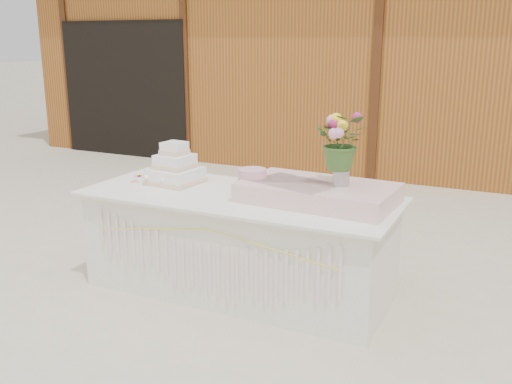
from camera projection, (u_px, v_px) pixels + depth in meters
ground at (239, 289)px, 4.48m from camera, size 80.00×80.00×0.00m
barn at (407, 54)px, 9.27m from camera, size 12.60×4.60×3.30m
cake_table at (239, 243)px, 4.38m from camera, size 2.40×1.00×0.77m
wedding_cake at (175, 169)px, 4.60m from camera, size 0.41×0.41×0.34m
pink_cake_stand at (252, 180)px, 4.26m from camera, size 0.27×0.27×0.20m
satin_runner at (318, 193)px, 4.09m from camera, size 1.11×0.68×0.14m
flower_vase at (341, 174)px, 3.99m from camera, size 0.12×0.12×0.16m
bouquet at (343, 135)px, 3.92m from camera, size 0.41×0.37×0.40m
loose_flowers at (143, 176)px, 4.82m from camera, size 0.24×0.38×0.02m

